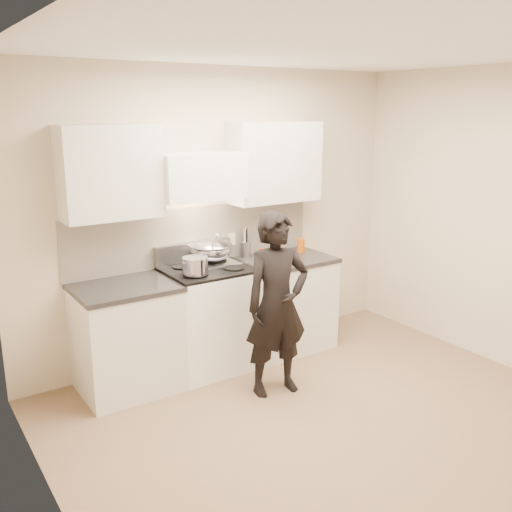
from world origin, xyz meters
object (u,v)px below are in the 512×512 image
(stove, at_px, (209,318))
(wok, at_px, (210,250))
(counter_right, at_px, (283,303))
(utensil_crock, at_px, (245,248))
(person, at_px, (277,304))

(stove, height_order, wok, wok)
(stove, distance_m, counter_right, 0.83)
(wok, relative_size, utensil_crock, 1.75)
(stove, distance_m, utensil_crock, 0.80)
(stove, height_order, utensil_crock, utensil_crock)
(counter_right, height_order, utensil_crock, utensil_crock)
(utensil_crock, relative_size, person, 0.18)
(wok, xyz_separation_m, utensil_crock, (0.44, 0.09, -0.06))
(counter_right, height_order, wok, wok)
(person, bearing_deg, wok, 107.03)
(counter_right, relative_size, wok, 1.85)
(counter_right, distance_m, wok, 0.95)
(utensil_crock, bearing_deg, counter_right, -40.06)
(counter_right, distance_m, utensil_crock, 0.66)
(stove, distance_m, person, 0.82)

